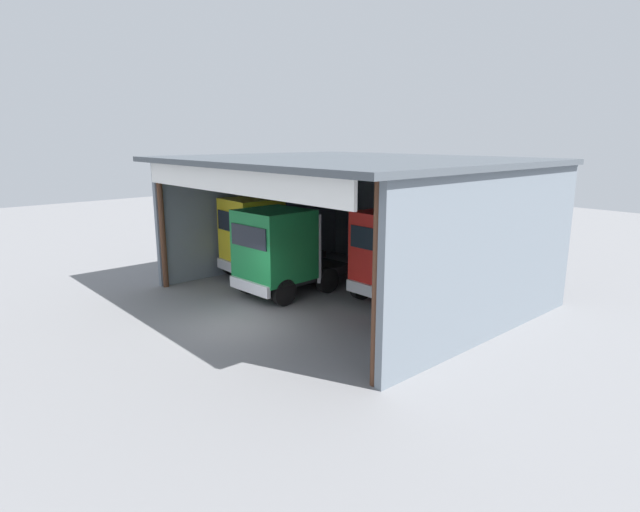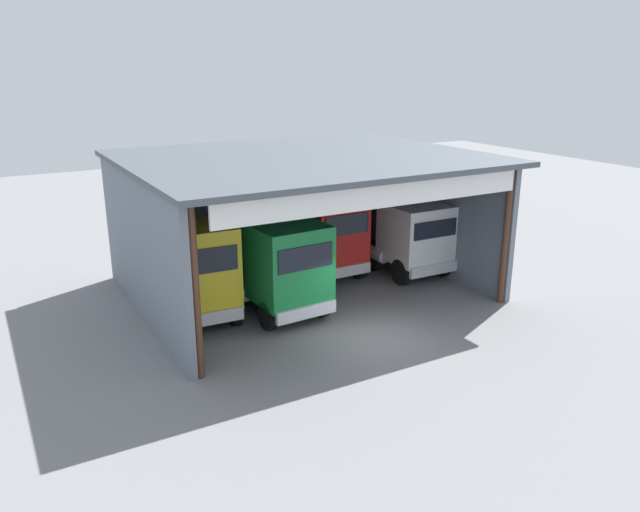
% 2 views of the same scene
% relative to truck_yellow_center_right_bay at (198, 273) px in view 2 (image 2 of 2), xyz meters
% --- Properties ---
extents(ground_plane, '(80.00, 80.00, 0.00)m').
position_rel_truck_yellow_center_right_bay_xyz_m(ground_plane, '(4.72, -4.04, -1.88)').
color(ground_plane, slate).
rests_on(ground_plane, ground).
extents(workshop_shed, '(13.23, 11.19, 5.54)m').
position_rel_truck_yellow_center_right_bay_xyz_m(workshop_shed, '(4.72, 2.05, 1.92)').
color(workshop_shed, slate).
rests_on(workshop_shed, ground).
extents(truck_yellow_center_right_bay, '(2.57, 4.92, 3.65)m').
position_rel_truck_yellow_center_right_bay_xyz_m(truck_yellow_center_right_bay, '(0.00, 0.00, 0.00)').
color(truck_yellow_center_right_bay, yellow).
rests_on(truck_yellow_center_right_bay, ground).
extents(truck_green_center_bay, '(2.82, 5.09, 3.53)m').
position_rel_truck_yellow_center_right_bay_xyz_m(truck_green_center_bay, '(2.89, -0.94, -0.02)').
color(truck_green_center_bay, '#197F3D').
rests_on(truck_green_center_bay, ground).
extents(truck_red_right_bay, '(2.53, 4.82, 3.56)m').
position_rel_truck_yellow_center_right_bay_xyz_m(truck_red_right_bay, '(6.47, 1.91, -0.05)').
color(truck_red_right_bay, red).
rests_on(truck_red_right_bay, ground).
extents(truck_white_left_bay, '(2.68, 4.48, 3.21)m').
position_rel_truck_yellow_center_right_bay_xyz_m(truck_white_left_bay, '(9.74, 0.34, -0.17)').
color(truck_white_left_bay, white).
rests_on(truck_white_left_bay, ground).
extents(oil_drum, '(0.58, 0.58, 0.87)m').
position_rel_truck_yellow_center_right_bay_xyz_m(oil_drum, '(5.36, 5.00, -1.45)').
color(oil_drum, '#194CB2').
rests_on(oil_drum, ground).
extents(tool_cart, '(0.90, 0.60, 1.00)m').
position_rel_truck_yellow_center_right_bay_xyz_m(tool_cart, '(2.57, 4.50, -1.38)').
color(tool_cart, red).
rests_on(tool_cart, ground).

